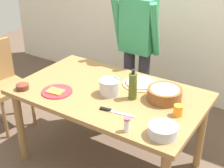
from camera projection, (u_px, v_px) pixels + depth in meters
ground at (109, 161)px, 3.00m from camera, size 8.00×8.00×0.00m
dining_table at (109, 101)px, 2.69m from camera, size 1.60×0.96×0.76m
person_cook at (137, 43)px, 3.20m from camera, size 0.49×0.25×1.62m
chair_wooden_left at (3, 80)px, 3.34m from camera, size 0.46×0.46×0.95m
pizza_raw_on_board at (141, 83)px, 2.76m from camera, size 0.32×0.32×0.02m
plate_with_slice at (57, 91)px, 2.63m from camera, size 0.26×0.26×0.02m
popcorn_bowl at (165, 93)px, 2.50m from camera, size 0.28×0.28×0.11m
mixing_bowl_steel at (163, 131)px, 2.08m from camera, size 0.20×0.20×0.08m
small_sauce_bowl at (22, 86)px, 2.67m from camera, size 0.11×0.11×0.06m
olive_oil_bottle at (133, 86)px, 2.49m from camera, size 0.07×0.07×0.26m
steel_pot at (109, 87)px, 2.58m from camera, size 0.17×0.17×0.13m
cup_orange at (178, 110)px, 2.30m from camera, size 0.07×0.07×0.08m
salt_shaker at (127, 125)px, 2.12m from camera, size 0.04×0.04×0.11m
chef_knife at (113, 111)px, 2.36m from camera, size 0.29×0.07×0.02m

